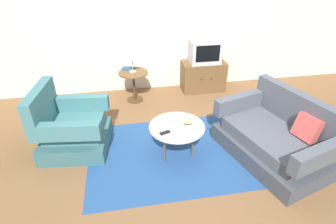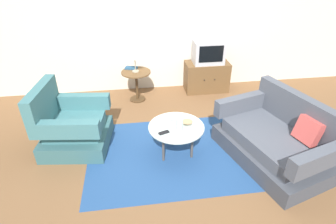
% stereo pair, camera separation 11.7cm
% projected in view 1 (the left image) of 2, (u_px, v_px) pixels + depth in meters
% --- Properties ---
extents(ground_plane, '(16.00, 16.00, 0.00)m').
position_uv_depth(ground_plane, '(183.00, 152.00, 3.99)').
color(ground_plane, brown).
extents(back_wall, '(9.00, 0.12, 2.70)m').
position_uv_depth(back_wall, '(159.00, 21.00, 5.20)').
color(back_wall, beige).
rests_on(back_wall, ground).
extents(area_rug, '(2.50, 1.76, 0.00)m').
position_uv_depth(area_rug, '(176.00, 153.00, 3.97)').
color(area_rug, navy).
rests_on(area_rug, ground).
extents(armchair, '(1.02, 1.00, 0.96)m').
position_uv_depth(armchair, '(70.00, 129.00, 3.92)').
color(armchair, '#325C60').
rests_on(armchair, ground).
extents(couch, '(1.35, 1.74, 0.89)m').
position_uv_depth(couch, '(276.00, 138.00, 3.77)').
color(couch, '#3E424B').
rests_on(couch, ground).
extents(coffee_table, '(0.77, 0.77, 0.46)m').
position_uv_depth(coffee_table, '(177.00, 129.00, 3.75)').
color(coffee_table, '#B2C6C1').
rests_on(coffee_table, ground).
extents(side_table, '(0.55, 0.55, 0.59)m').
position_uv_depth(side_table, '(134.00, 80.00, 5.12)').
color(side_table, brown).
rests_on(side_table, ground).
extents(tv_stand, '(0.87, 0.47, 0.60)m').
position_uv_depth(tv_stand, '(203.00, 76.00, 5.60)').
color(tv_stand, brown).
rests_on(tv_stand, ground).
extents(television, '(0.58, 0.39, 0.44)m').
position_uv_depth(television, '(205.00, 52.00, 5.33)').
color(television, '#B7B7BC').
rests_on(television, tv_stand).
extents(table_lamp, '(0.24, 0.24, 0.43)m').
position_uv_depth(table_lamp, '(132.00, 55.00, 4.86)').
color(table_lamp, '#9E937A').
rests_on(table_lamp, side_table).
extents(vase, '(0.09, 0.09, 0.26)m').
position_uv_depth(vase, '(180.00, 122.00, 3.60)').
color(vase, silver).
rests_on(vase, coffee_table).
extents(mug, '(0.13, 0.08, 0.09)m').
position_uv_depth(mug, '(169.00, 121.00, 3.77)').
color(mug, white).
rests_on(mug, coffee_table).
extents(bowl, '(0.15, 0.15, 0.05)m').
position_uv_depth(bowl, '(188.00, 123.00, 3.76)').
color(bowl, tan).
rests_on(bowl, coffee_table).
extents(tv_remote_dark, '(0.15, 0.10, 0.02)m').
position_uv_depth(tv_remote_dark, '(165.00, 133.00, 3.58)').
color(tv_remote_dark, black).
rests_on(tv_remote_dark, coffee_table).
extents(tv_remote_silver, '(0.10, 0.18, 0.02)m').
position_uv_depth(tv_remote_silver, '(179.00, 138.00, 3.48)').
color(tv_remote_silver, '#B2B2B7').
rests_on(tv_remote_silver, coffee_table).
extents(book, '(0.26, 0.20, 0.03)m').
position_uv_depth(book, '(128.00, 68.00, 5.16)').
color(book, navy).
rests_on(book, side_table).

